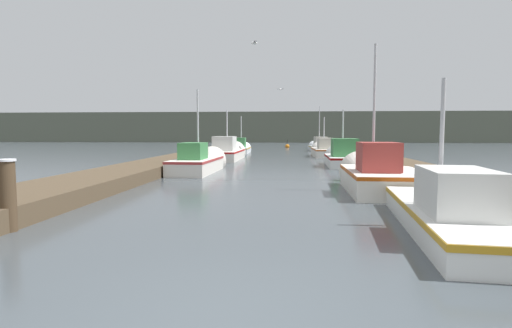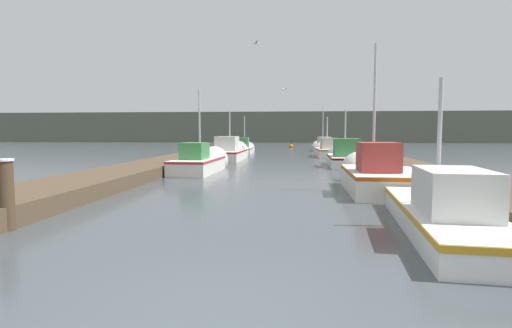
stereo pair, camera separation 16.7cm
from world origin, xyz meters
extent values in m
cube|color=#4C3D2B|center=(-5.63, 16.00, 0.22)|extent=(2.35, 40.00, 0.45)
cube|color=#4C3D2B|center=(5.63, 16.00, 0.22)|extent=(2.35, 40.00, 0.45)
cube|color=#565B4C|center=(0.00, 72.90, 2.64)|extent=(120.00, 16.00, 5.28)
cube|color=silver|center=(3.44, 3.93, 0.23)|extent=(1.85, 5.30, 0.47)
cube|color=#C0891E|center=(3.44, 3.93, 0.41)|extent=(1.88, 5.34, 0.10)
cone|color=silver|center=(3.76, 7.18, 0.23)|extent=(1.41, 1.46, 1.28)
cube|color=silver|center=(3.37, 3.28, 0.84)|extent=(1.19, 1.74, 0.75)
cylinder|color=#B2B2B7|center=(3.47, 4.32, 1.65)|extent=(0.08, 0.08, 2.37)
cube|color=silver|center=(3.17, 8.71, 0.34)|extent=(1.70, 4.03, 0.68)
cube|color=#AC470E|center=(3.17, 8.71, 0.62)|extent=(1.73, 4.06, 0.10)
cone|color=silver|center=(3.23, 11.21, 0.34)|extent=(1.55, 1.05, 1.52)
cube|color=#99332D|center=(3.16, 8.21, 1.10)|extent=(1.12, 1.34, 0.84)
cylinder|color=#B2B2B7|center=(3.18, 9.01, 2.59)|extent=(0.08, 0.08, 3.80)
cube|color=silver|center=(-3.51, 13.90, 0.32)|extent=(1.72, 4.26, 0.65)
cube|color=#A63131|center=(-3.51, 13.90, 0.59)|extent=(1.75, 4.29, 0.10)
cone|color=silver|center=(-3.43, 16.51, 0.32)|extent=(1.53, 1.06, 1.50)
cube|color=#387A42|center=(-3.53, 13.38, 1.00)|extent=(1.03, 1.45, 0.71)
cylinder|color=#B2B2B7|center=(-3.50, 14.22, 2.18)|extent=(0.08, 0.08, 3.07)
cube|color=silver|center=(3.48, 17.94, 0.28)|extent=(1.79, 4.33, 0.56)
cube|color=maroon|center=(3.48, 17.94, 0.50)|extent=(1.82, 4.36, 0.10)
cone|color=silver|center=(3.54, 20.50, 0.28)|extent=(1.62, 0.86, 1.60)
cube|color=#387A42|center=(3.46, 17.40, 1.02)|extent=(1.31, 1.65, 0.92)
cylinder|color=#B2B2B7|center=(3.48, 18.26, 1.78)|extent=(0.08, 0.08, 2.44)
cube|color=silver|center=(-3.45, 22.07, 0.32)|extent=(1.86, 5.00, 0.63)
cube|color=#B41414|center=(-3.45, 22.07, 0.57)|extent=(1.89, 5.03, 0.10)
cone|color=silver|center=(-3.41, 25.08, 0.32)|extent=(1.71, 1.07, 1.69)
cube|color=silver|center=(-3.46, 21.44, 1.08)|extent=(1.32, 1.76, 0.91)
cylinder|color=#B2B2B7|center=(-3.45, 22.44, 1.93)|extent=(0.08, 0.08, 2.59)
cube|color=silver|center=(3.20, 26.03, 0.30)|extent=(1.67, 4.24, 0.61)
cube|color=#A75223|center=(3.20, 26.03, 0.55)|extent=(1.70, 4.27, 0.10)
cone|color=silver|center=(3.13, 28.63, 0.30)|extent=(1.51, 1.04, 1.48)
cube|color=#B2AD9E|center=(3.21, 25.51, 0.99)|extent=(1.06, 1.64, 0.77)
cylinder|color=#B2B2B7|center=(3.19, 26.35, 1.76)|extent=(0.08, 0.08, 2.32)
cube|color=silver|center=(-3.51, 30.49, 0.25)|extent=(1.44, 4.17, 0.49)
cube|color=#B7882E|center=(-3.51, 30.49, 0.43)|extent=(1.47, 4.20, 0.10)
cone|color=silver|center=(-3.54, 33.07, 0.25)|extent=(1.33, 1.02, 1.32)
cube|color=#387A42|center=(-3.50, 29.97, 0.91)|extent=(0.90, 1.35, 0.84)
cylinder|color=#B2B2B7|center=(-3.51, 30.80, 1.83)|extent=(0.08, 0.08, 2.68)
cube|color=silver|center=(3.52, 34.59, 0.23)|extent=(1.86, 4.00, 0.46)
cube|color=olive|center=(3.52, 34.59, 0.40)|extent=(1.90, 4.04, 0.10)
cone|color=silver|center=(3.31, 36.93, 0.23)|extent=(1.52, 0.95, 1.45)
cube|color=#B2AD9E|center=(3.56, 34.10, 0.92)|extent=(1.22, 1.53, 0.91)
cylinder|color=#B2B2B7|center=(3.49, 34.88, 2.36)|extent=(0.08, 0.08, 3.80)
cylinder|color=#473523|center=(4.67, 30.44, 0.50)|extent=(0.27, 0.27, 0.99)
cylinder|color=silver|center=(4.67, 30.44, 1.01)|extent=(0.31, 0.31, 0.04)
cylinder|color=#473523|center=(-4.54, 3.28, 0.65)|extent=(0.29, 0.29, 1.29)
cylinder|color=silver|center=(-4.54, 3.28, 1.31)|extent=(0.33, 0.33, 0.04)
sphere|color=#BF6513|center=(0.45, 42.86, 0.14)|extent=(0.51, 0.51, 0.51)
cylinder|color=black|center=(0.45, 42.86, 0.65)|extent=(0.06, 0.06, 0.50)
ellipsoid|color=white|center=(-0.99, 14.59, 5.78)|extent=(0.31, 0.22, 0.12)
cube|color=gray|center=(-0.94, 14.46, 5.80)|extent=(0.20, 0.30, 0.07)
cube|color=gray|center=(-1.03, 14.72, 5.80)|extent=(0.20, 0.30, 0.07)
ellipsoid|color=white|center=(-0.01, 25.28, 4.85)|extent=(0.23, 0.31, 0.12)
cube|color=gray|center=(-0.14, 25.33, 4.87)|extent=(0.30, 0.21, 0.07)
cube|color=gray|center=(0.12, 25.23, 4.87)|extent=(0.30, 0.21, 0.07)
camera|label=1|loc=(0.56, -3.54, 1.83)|focal=28.00mm
camera|label=2|loc=(0.73, -3.52, 1.83)|focal=28.00mm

